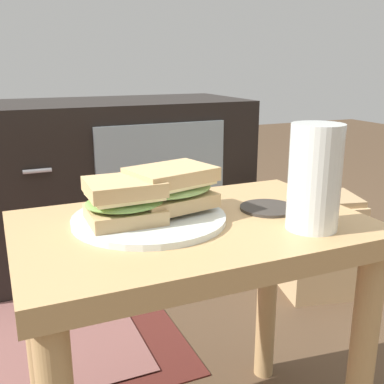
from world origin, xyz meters
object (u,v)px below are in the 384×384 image
plate (149,219)px  coaster (268,208)px  beer_glass (314,179)px  sandwich_back (171,187)px  sandwich_front (124,201)px  tv_cabinet (111,182)px  paper_bag (320,246)px

plate → coaster: plate is taller
beer_glass → sandwich_back: bearing=142.1°
sandwich_front → plate: bearing=11.6°
sandwich_back → coaster: (0.17, -0.03, -0.05)m
plate → sandwich_front: sandwich_front is taller
tv_cabinet → paper_bag: tv_cabinet is taller
plate → sandwich_back: (0.04, 0.01, 0.05)m
sandwich_back → beer_glass: 0.23m
sandwich_front → tv_cabinet: bearing=78.0°
plate → sandwich_front: bearing=-168.4°
tv_cabinet → coaster: size_ratio=9.86×
sandwich_front → beer_glass: size_ratio=0.76×
tv_cabinet → sandwich_front: (-0.20, -0.93, 0.21)m
plate → sandwich_back: bearing=11.6°
tv_cabinet → sandwich_back: size_ratio=5.99×
sandwich_front → sandwich_back: size_ratio=0.76×
beer_glass → coaster: bearing=95.2°
sandwich_front → beer_glass: 0.29m
coaster → paper_bag: 0.70m
paper_bag → sandwich_front: bearing=-151.1°
tv_cabinet → plate: (-0.16, -0.92, 0.17)m
coaster → sandwich_front: bearing=176.7°
plate → beer_glass: beer_glass is taller
sandwich_front → sandwich_back: 0.09m
sandwich_front → paper_bag: bearing=28.9°
sandwich_back → paper_bag: (0.64, 0.38, -0.35)m
sandwich_front → sandwich_back: (0.08, 0.02, 0.01)m
beer_glass → paper_bag: (0.46, 0.52, -0.38)m
beer_glass → paper_bag: beer_glass is taller
sandwich_front → paper_bag: (0.72, 0.40, -0.35)m
plate → sandwich_front: 0.06m
plate → sandwich_front: (-0.04, -0.01, 0.04)m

